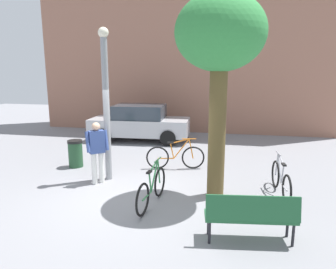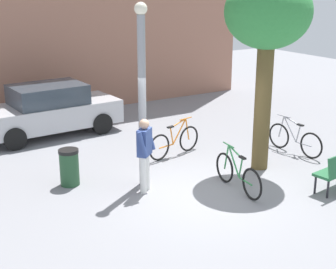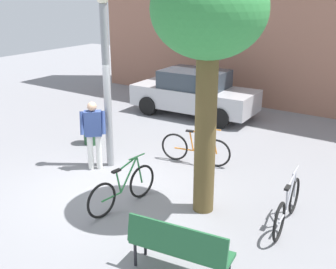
# 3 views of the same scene
# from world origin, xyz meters

# --- Properties ---
(ground_plane) EXTENTS (36.00, 36.00, 0.00)m
(ground_plane) POSITION_xyz_m (0.00, 0.00, 0.00)
(ground_plane) COLOR gray
(building_facade) EXTENTS (14.57, 2.00, 9.81)m
(building_facade) POSITION_xyz_m (0.00, 9.26, 4.90)
(building_facade) COLOR #9E6B56
(building_facade) RESTS_ON ground_plane
(lamppost) EXTENTS (0.28, 0.28, 4.10)m
(lamppost) POSITION_xyz_m (-0.95, 1.14, 2.23)
(lamppost) COLOR gray
(lamppost) RESTS_ON ground_plane
(person_by_lamppost) EXTENTS (0.60, 0.56, 1.67)m
(person_by_lamppost) POSITION_xyz_m (-1.11, 0.77, 0.97)
(person_by_lamppost) COLOR white
(person_by_lamppost) RESTS_ON ground_plane
(park_bench) EXTENTS (1.65, 0.69, 0.92)m
(park_bench) POSITION_xyz_m (2.77, -1.47, 0.55)
(park_bench) COLOR #236038
(park_bench) RESTS_ON ground_plane
(plaza_tree) EXTENTS (2.02, 2.02, 4.69)m
(plaza_tree) POSITION_xyz_m (2.04, 0.53, 3.67)
(plaza_tree) COLOR brown
(plaza_tree) RESTS_ON ground_plane
(bicycle_orange) EXTENTS (1.78, 0.42, 0.97)m
(bicycle_orange) POSITION_xyz_m (0.72, 2.42, 0.38)
(bicycle_orange) COLOR black
(bicycle_orange) RESTS_ON ground_plane
(bicycle_green) EXTENTS (0.23, 1.81, 0.97)m
(bicycle_green) POSITION_xyz_m (0.67, -0.28, 0.38)
(bicycle_green) COLOR black
(bicycle_green) RESTS_ON ground_plane
(bicycle_silver) EXTENTS (0.23, 1.81, 0.97)m
(bicycle_silver) POSITION_xyz_m (3.60, 0.89, 0.38)
(bicycle_silver) COLOR black
(bicycle_silver) RESTS_ON ground_plane
(parked_car_silver) EXTENTS (4.28, 1.99, 1.55)m
(parked_car_silver) POSITION_xyz_m (-1.51, 6.01, 0.77)
(parked_car_silver) COLOR #B7B7BC
(parked_car_silver) RESTS_ON ground_plane
(trash_bin) EXTENTS (0.46, 0.46, 0.86)m
(trash_bin) POSITION_xyz_m (-2.42, 1.98, 0.43)
(trash_bin) COLOR #234C2D
(trash_bin) RESTS_ON ground_plane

